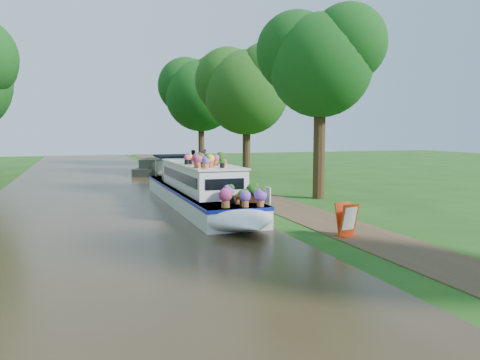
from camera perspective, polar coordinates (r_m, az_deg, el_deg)
name	(u,v)px	position (r m, az deg, el deg)	size (l,w,h in m)	color
ground	(269,213)	(18.38, 3.59, -4.04)	(100.00, 100.00, 0.00)	#184411
canal_water	(111,222)	(17.01, -15.46, -5.01)	(10.00, 100.00, 0.02)	#2E2414
towpath	(297,211)	(18.87, 6.96, -3.77)	(2.20, 100.00, 0.03)	#43311F
plant_boat	(200,188)	(19.50, -4.89, -0.94)	(2.29, 13.52, 2.26)	white
tree_near_overhang	(320,58)	(22.78, 9.70, 14.48)	(5.52, 5.28, 8.99)	black
tree_near_mid	(246,86)	(33.94, 0.73, 11.42)	(6.90, 6.60, 9.40)	black
tree_near_far	(200,90)	(44.34, -4.84, 10.89)	(7.59, 7.26, 10.30)	black
second_boat	(153,168)	(35.38, -10.57, 1.43)	(3.53, 6.45, 1.17)	black
sandwich_board	(347,221)	(14.50, 12.89, -4.92)	(0.67, 0.63, 1.00)	#B3310C
pedestrian_pink	(204,162)	(33.88, -4.35, 2.19)	(0.70, 0.46, 1.92)	#CE557F
pedestrian_dark	(194,162)	(35.84, -5.64, 2.26)	(0.86, 0.67, 1.77)	black
verge_plant	(231,192)	(22.98, -1.11, -1.44)	(0.42, 0.37, 0.47)	#28621D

